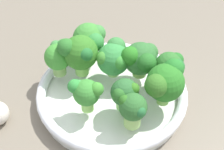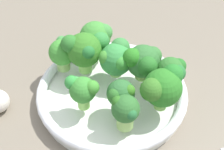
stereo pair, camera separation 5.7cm
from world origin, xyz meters
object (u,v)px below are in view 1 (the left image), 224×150
object	(u,v)px
broccoli_floret_7	(170,66)
broccoli_floret_5	(141,59)
bowl	(112,93)
broccoli_floret_8	(133,109)
broccoli_floret_3	(90,39)
broccoli_floret_2	(114,58)
broccoli_floret_4	(165,81)
broccoli_floret_1	(59,56)
broccoli_floret_6	(86,92)
broccoli_floret_0	(125,94)
broccoli_floret_9	(79,53)

from	to	relation	value
broccoli_floret_7	broccoli_floret_5	bearing A→B (deg)	40.04
bowl	broccoli_floret_8	world-z (taller)	broccoli_floret_8
broccoli_floret_3	broccoli_floret_2	bearing A→B (deg)	-168.73
broccoli_floret_8	broccoli_floret_4	bearing A→B (deg)	-78.83
broccoli_floret_5	broccoli_floret_3	bearing A→B (deg)	29.13
broccoli_floret_2	broccoli_floret_8	distance (cm)	12.08
broccoli_floret_1	broccoli_floret_6	world-z (taller)	broccoli_floret_1
broccoli_floret_2	broccoli_floret_8	size ratio (longest dim) A/B	1.06
broccoli_floret_0	broccoli_floret_2	bearing A→B (deg)	-18.98
broccoli_floret_0	broccoli_floret_6	xyz separation A→B (cm)	(2.86, 5.38, 0.61)
broccoli_floret_3	broccoli_floret_9	size ratio (longest dim) A/B	0.90
broccoli_floret_0	broccoli_floret_9	bearing A→B (deg)	12.07
broccoli_floret_4	broccoli_floret_6	size ratio (longest dim) A/B	1.32
broccoli_floret_0	broccoli_floret_2	xyz separation A→B (cm)	(7.91, -2.72, 0.47)
bowl	broccoli_floret_6	xyz separation A→B (cm)	(-2.09, 6.01, 5.39)
broccoli_floret_0	broccoli_floret_9	distance (cm)	11.34
broccoli_floret_7	broccoli_floret_2	bearing A→B (deg)	46.33
broccoli_floret_1	broccoli_floret_2	xyz separation A→B (cm)	(-5.36, -8.11, -0.08)
broccoli_floret_3	broccoli_floret_4	xyz separation A→B (cm)	(-16.39, -4.68, 0.56)
broccoli_floret_3	broccoli_floret_5	distance (cm)	10.44
broccoli_floret_5	broccoli_floret_9	world-z (taller)	broccoli_floret_9
broccoli_floret_0	broccoli_floret_9	size ratio (longest dim) A/B	0.71
broccoli_floret_1	broccoli_floret_2	size ratio (longest dim) A/B	0.96
broccoli_floret_3	broccoli_floret_6	bearing A→B (deg)	148.73
broccoli_floret_1	broccoli_floret_6	bearing A→B (deg)	-179.96
broccoli_floret_0	broccoli_floret_1	size ratio (longest dim) A/B	0.90
broccoli_floret_0	broccoli_floret_6	world-z (taller)	broccoli_floret_6
broccoli_floret_0	broccoli_floret_7	size ratio (longest dim) A/B	0.91
broccoli_floret_6	broccoli_floret_9	distance (cm)	8.73
broccoli_floret_6	broccoli_floret_9	size ratio (longest dim) A/B	0.76
broccoli_floret_6	broccoli_floret_7	xyz separation A→B (cm)	(-1.81, -15.29, -0.04)
broccoli_floret_4	broccoli_floret_5	size ratio (longest dim) A/B	1.08
broccoli_floret_3	broccoli_floret_5	bearing A→B (deg)	-150.87
bowl	broccoli_floret_0	size ratio (longest dim) A/B	4.70
broccoli_floret_6	broccoli_floret_9	world-z (taller)	broccoli_floret_9
broccoli_floret_2	broccoli_floret_5	world-z (taller)	broccoli_floret_5
broccoli_floret_1	broccoli_floret_4	distance (cm)	19.36
broccoli_floret_0	broccoli_floret_1	xyz separation A→B (cm)	(13.27, 5.39, 0.55)
bowl	broccoli_floret_7	bearing A→B (deg)	-112.78
bowl	broccoli_floret_7	size ratio (longest dim) A/B	4.29
broccoli_floret_6	broccoli_floret_5	bearing A→B (deg)	-79.65
broccoli_floret_0	broccoli_floret_8	world-z (taller)	broccoli_floret_8
broccoli_floret_2	broccoli_floret_0	bearing A→B (deg)	161.02
bowl	broccoli_floret_5	distance (cm)	8.09
bowl	broccoli_floret_2	distance (cm)	6.38
broccoli_floret_5	broccoli_floret_7	size ratio (longest dim) A/B	1.17
broccoli_floret_1	broccoli_floret_3	bearing A→B (deg)	-82.67
broccoli_floret_4	broccoli_floret_8	world-z (taller)	broccoli_floret_4
broccoli_floret_4	broccoli_floret_2	bearing A→B (deg)	18.72
broccoli_floret_4	broccoli_floret_7	world-z (taller)	broccoli_floret_4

